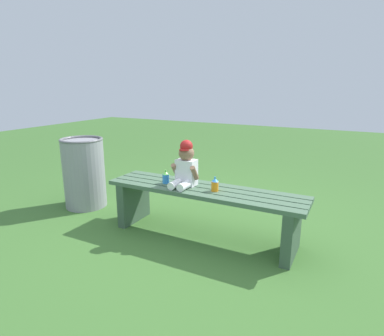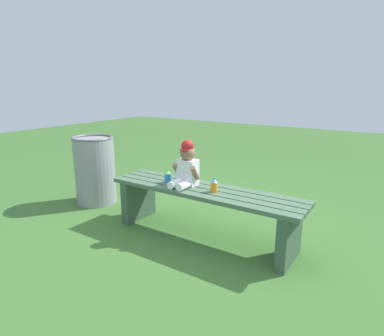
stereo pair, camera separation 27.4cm
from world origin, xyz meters
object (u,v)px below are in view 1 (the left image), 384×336
park_bench (204,203)px  child_figure (185,166)px  sippy_cup_right (215,184)px  trash_bin (84,172)px  sippy_cup_left (166,177)px

park_bench → child_figure: 0.36m
sippy_cup_right → trash_bin: bearing=176.0°
sippy_cup_right → trash_bin: size_ratio=0.16×
child_figure → sippy_cup_left: 0.23m
child_figure → sippy_cup_right: child_figure is taller
sippy_cup_right → trash_bin: 1.62m
park_bench → sippy_cup_left: size_ratio=14.18×
trash_bin → child_figure: bearing=-3.9°
park_bench → sippy_cup_right: (0.12, -0.03, 0.20)m
trash_bin → sippy_cup_right: bearing=-4.0°
sippy_cup_left → trash_bin: trash_bin is taller
child_figure → park_bench: bearing=1.4°
child_figure → trash_bin: 1.34m
child_figure → sippy_cup_right: size_ratio=3.26×
sippy_cup_right → park_bench: bearing=166.2°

